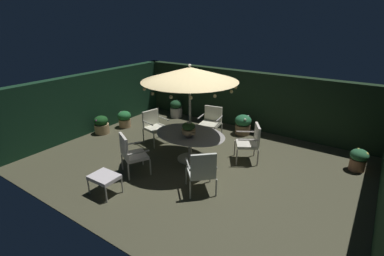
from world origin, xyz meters
The scene contains 18 objects.
ground_plane centered at (0.00, 0.00, -0.01)m, with size 8.53×6.47×0.02m, color #484631.
hedge_backdrop_rear centered at (0.00, 3.08, 0.94)m, with size 8.53×0.30×1.89m, color black.
hedge_backdrop_left centered at (-4.11, 0.00, 0.94)m, with size 0.30×6.47×1.89m, color #14341F.
patio_dining_table centered at (-0.26, 0.00, 0.60)m, with size 1.90×1.44×0.73m.
patio_umbrella centered at (-0.26, 0.00, 2.25)m, with size 2.35×2.35×2.50m.
centerpiece_planter centered at (-0.16, -0.20, 0.96)m, with size 0.34×0.34×0.42m.
patio_chair_north centered at (-0.53, 1.53, 0.58)m, with size 0.71×0.70×0.98m.
patio_chair_northeast centered at (-1.78, 0.33, 0.56)m, with size 0.68×0.71×0.96m.
patio_chair_east centered at (-1.00, -1.39, 0.56)m, with size 0.78×0.76×1.01m.
patio_chair_southeast centered at (0.82, -1.14, 0.56)m, with size 0.82×0.82×1.00m.
patio_chair_south centered at (1.07, 0.81, 0.58)m, with size 0.77×0.78×0.99m.
ottoman_footrest centered at (-0.86, -2.30, 0.38)m, with size 0.59×0.47×0.43m.
potted_plant_left_near centered at (-3.45, 0.71, 0.30)m, with size 0.45×0.45×0.56m.
potted_plant_front_corner centered at (-1.17, 2.47, 0.30)m, with size 0.34×0.32×0.59m.
potted_plant_back_right centered at (3.46, 1.83, 0.30)m, with size 0.42×0.42×0.56m.
potted_plant_back_center centered at (0.14, 2.39, 0.33)m, with size 0.52×0.52×0.64m.
potted_plant_back_left centered at (-3.65, -0.11, 0.29)m, with size 0.46×0.46×0.58m.
potted_plant_right_near centered at (-2.64, 2.55, 0.33)m, with size 0.45×0.45×0.64m.
Camera 1 is at (3.57, -5.55, 3.53)m, focal length 26.67 mm.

